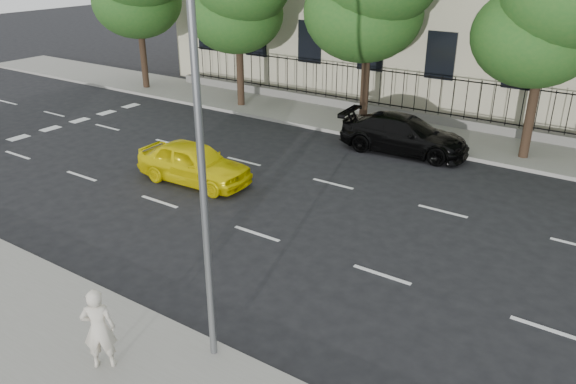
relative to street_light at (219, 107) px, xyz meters
The scene contains 11 objects.
ground 5.99m from the street_light, 144.73° to the left, with size 120.00×120.00×0.00m, color black.
near_sidewalk 6.08m from the street_light, 138.24° to the right, with size 60.00×4.00×0.15m, color gray.
far_sidewalk 16.75m from the street_light, 99.01° to the left, with size 60.00×4.00×0.15m, color gray.
lane_markings 8.67m from the street_light, 110.98° to the left, with size 49.60×4.62×0.01m, color silver, non-canonical shape.
crosswalk 18.42m from the street_light, 158.90° to the left, with size 0.50×12.10×0.01m, color silver, non-canonical shape.
iron_fence 18.21m from the street_light, 98.14° to the left, with size 30.00×0.50×2.20m.
street_light is the anchor object (origin of this frame).
tree_d 15.36m from the street_light, 80.48° to the left, with size 5.34×4.94×8.84m.
yellow_taxi 10.12m from the street_light, 137.16° to the left, with size 1.72×4.27×1.46m, color yellow.
black_sedan 14.09m from the street_light, 97.73° to the left, with size 2.11×5.18×1.50m, color black.
woman_near 4.85m from the street_light, 127.37° to the right, with size 0.64×0.42×1.75m, color beige.
Camera 1 is at (8.85, -9.05, 7.77)m, focal length 35.00 mm.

